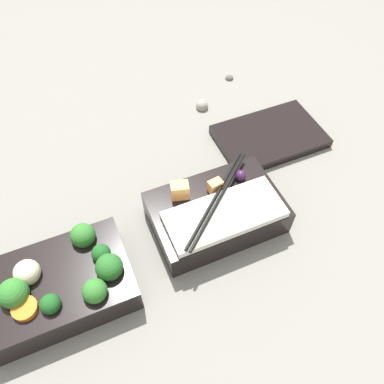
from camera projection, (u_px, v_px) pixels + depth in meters
ground_plane at (148, 262)px, 0.58m from camera, size 3.00×3.00×0.00m
bento_tray_vegetable at (59, 282)px, 0.53m from camera, size 0.21×0.13×0.08m
bento_tray_rice at (217, 212)px, 0.60m from camera, size 0.21×0.14×0.08m
bento_lid at (270, 136)px, 0.73m from camera, size 0.20×0.13×0.02m
pebble_1 at (229, 77)px, 0.85m from camera, size 0.02×0.02×0.02m
pebble_2 at (202, 106)px, 0.79m from camera, size 0.03×0.03×0.03m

